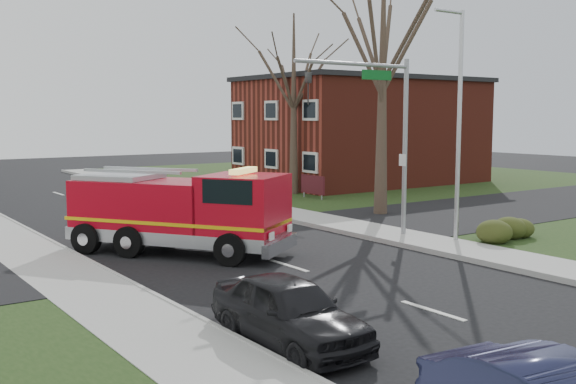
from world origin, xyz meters
TOP-DOWN VIEW (x-y plane):
  - ground at (0.00, 0.00)m, footprint 120.00×120.00m
  - sidewalk_right at (6.20, 0.00)m, footprint 2.40×80.00m
  - sidewalk_left at (-6.20, 0.00)m, footprint 2.40×80.00m
  - brick_building at (19.00, 18.00)m, footprint 15.40×10.40m
  - health_center_sign at (10.50, 12.50)m, footprint 0.12×2.00m
  - hedge_corner at (9.00, -1.00)m, footprint 2.80×2.00m
  - bare_tree_near at (9.50, 6.00)m, footprint 6.00×6.00m
  - bare_tree_far at (11.00, 15.00)m, footprint 5.25×5.25m
  - traffic_signal_mast at (5.21, 1.50)m, footprint 5.29×0.18m
  - streetlight_pole at (7.14, -0.50)m, footprint 1.48×0.16m
  - fire_engine at (-1.83, 3.74)m, footprint 6.24×7.54m
  - parked_car_maroon at (-4.20, -5.94)m, footprint 1.74×4.22m

SIDE VIEW (x-z plane):
  - ground at x=0.00m, z-range 0.00..0.00m
  - sidewalk_right at x=6.20m, z-range 0.00..0.15m
  - sidewalk_left at x=-6.20m, z-range 0.00..0.15m
  - hedge_corner at x=9.00m, z-range 0.13..1.03m
  - parked_car_maroon at x=-4.20m, z-range 0.00..1.43m
  - health_center_sign at x=10.50m, z-range 0.18..1.58m
  - fire_engine at x=-1.83m, z-range -0.14..2.84m
  - brick_building at x=19.00m, z-range 0.03..7.28m
  - streetlight_pole at x=7.14m, z-range 0.35..8.75m
  - traffic_signal_mast at x=5.21m, z-range 1.31..8.11m
  - bare_tree_far at x=11.00m, z-range 1.24..11.74m
  - bare_tree_near at x=9.50m, z-range 1.41..13.41m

